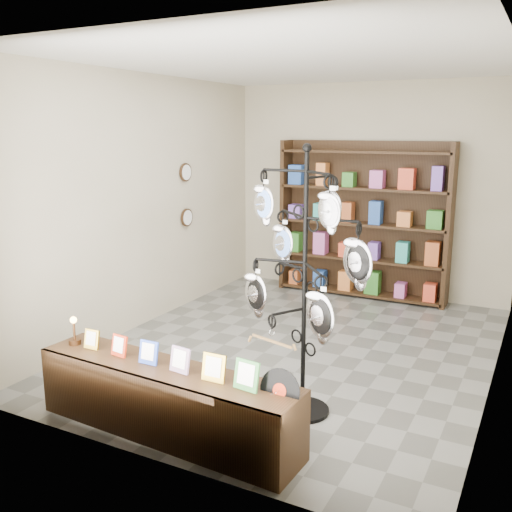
{
  "coord_description": "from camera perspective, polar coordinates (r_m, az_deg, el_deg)",
  "views": [
    {
      "loc": [
        2.34,
        -5.47,
        2.35
      ],
      "look_at": [
        0.01,
        -1.0,
        1.23
      ],
      "focal_mm": 40.0,
      "sensor_mm": 36.0,
      "label": 1
    }
  ],
  "objects": [
    {
      "name": "ground",
      "position": [
        6.39,
        4.1,
        -9.07
      ],
      "size": [
        5.0,
        5.0,
        0.0
      ],
      "primitive_type": "plane",
      "color": "slate",
      "rests_on": "ground"
    },
    {
      "name": "room_envelope",
      "position": [
        5.97,
        4.37,
        7.69
      ],
      "size": [
        5.0,
        5.0,
        5.0
      ],
      "color": "#C1B69B",
      "rests_on": "ground"
    },
    {
      "name": "display_tree",
      "position": [
        4.6,
        4.91,
        -0.74
      ],
      "size": [
        1.21,
        1.21,
        2.25
      ],
      "rotation": [
        0.0,
        0.0,
        -0.36
      ],
      "color": "black",
      "rests_on": "ground"
    },
    {
      "name": "front_shelf",
      "position": [
        4.65,
        -9.01,
        -14.09
      ],
      "size": [
        2.29,
        0.58,
        0.8
      ],
      "rotation": [
        0.0,
        0.0,
        -0.05
      ],
      "color": "black",
      "rests_on": "ground"
    },
    {
      "name": "back_shelving",
      "position": [
        8.21,
        10.61,
        3.07
      ],
      "size": [
        2.42,
        0.36,
        2.2
      ],
      "color": "black",
      "rests_on": "ground"
    },
    {
      "name": "wall_clocks",
      "position": [
        7.65,
        -7.0,
        6.06
      ],
      "size": [
        0.03,
        0.24,
        0.84
      ],
      "color": "black",
      "rests_on": "ground"
    }
  ]
}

